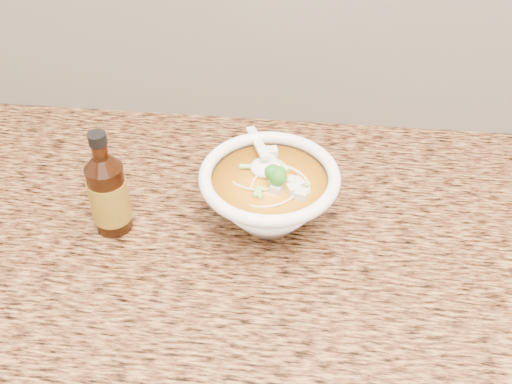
# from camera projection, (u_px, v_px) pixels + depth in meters

# --- Properties ---
(counter_slab) EXTENTS (4.00, 0.68, 0.04)m
(counter_slab) POSITION_uv_depth(u_px,v_px,m) (376.00, 254.00, 0.97)
(counter_slab) COLOR olive
(counter_slab) RESTS_ON cabinet
(soup_bowl) EXTENTS (0.21, 0.23, 0.12)m
(soup_bowl) POSITION_uv_depth(u_px,v_px,m) (269.00, 195.00, 0.96)
(soup_bowl) COLOR white
(soup_bowl) RESTS_ON counter_slab
(hot_sauce_bottle) EXTENTS (0.08, 0.08, 0.17)m
(hot_sauce_bottle) POSITION_uv_depth(u_px,v_px,m) (108.00, 194.00, 0.94)
(hot_sauce_bottle) COLOR #3E1908
(hot_sauce_bottle) RESTS_ON counter_slab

